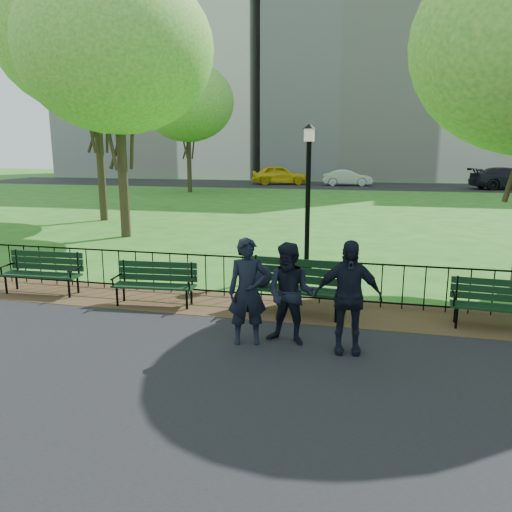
% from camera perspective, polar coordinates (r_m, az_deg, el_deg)
% --- Properties ---
extents(ground, '(120.00, 120.00, 0.00)m').
position_cam_1_polar(ground, '(8.33, 4.27, -9.45)').
color(ground, '#25681B').
extents(asphalt_path, '(60.00, 9.20, 0.01)m').
position_cam_1_polar(asphalt_path, '(5.37, -2.13, -22.55)').
color(asphalt_path, black).
rests_on(asphalt_path, ground).
extents(dirt_strip, '(60.00, 1.60, 0.01)m').
position_cam_1_polar(dirt_strip, '(9.72, 5.72, -6.17)').
color(dirt_strip, '#3A2C18').
rests_on(dirt_strip, ground).
extents(far_street, '(70.00, 9.00, 0.01)m').
position_cam_1_polar(far_street, '(42.77, 12.00, 7.85)').
color(far_street, black).
rests_on(far_street, ground).
extents(iron_fence, '(24.06, 0.06, 1.00)m').
position_cam_1_polar(iron_fence, '(10.05, 6.17, -2.66)').
color(iron_fence, black).
rests_on(iron_fence, ground).
extents(apartment_west, '(22.00, 15.00, 26.00)m').
position_cam_1_polar(apartment_west, '(61.10, -9.65, 21.41)').
color(apartment_west, silver).
rests_on(apartment_west, ground).
extents(apartment_mid, '(24.00, 15.00, 30.00)m').
position_cam_1_polar(apartment_mid, '(56.91, 15.38, 23.91)').
color(apartment_mid, '#BBB7AA').
rests_on(apartment_mid, ground).
extents(park_bench_main, '(2.01, 0.82, 1.11)m').
position_cam_1_polar(park_bench_main, '(9.38, 3.20, -2.65)').
color(park_bench_main, black).
rests_on(park_bench_main, ground).
extents(park_bench_left_a, '(1.67, 0.65, 0.93)m').
position_cam_1_polar(park_bench_left_a, '(10.11, -11.42, -2.57)').
color(park_bench_left_a, black).
rests_on(park_bench_left_a, ground).
extents(park_bench_left_b, '(1.73, 0.59, 0.97)m').
position_cam_1_polar(park_bench_left_b, '(11.64, -23.12, -1.26)').
color(park_bench_left_b, black).
rests_on(park_bench_left_b, ground).
extents(park_bench_right_a, '(1.66, 0.62, 0.92)m').
position_cam_1_polar(park_bench_right_a, '(9.56, 26.22, -4.49)').
color(park_bench_right_a, black).
rests_on(park_bench_right_a, ground).
extents(lamppost, '(0.33, 0.33, 3.65)m').
position_cam_1_polar(lamppost, '(12.50, 5.96, 7.19)').
color(lamppost, black).
rests_on(lamppost, ground).
extents(tree_near_w, '(6.45, 6.45, 8.99)m').
position_cam_1_polar(tree_near_w, '(18.32, -15.71, 21.76)').
color(tree_near_w, '#2D2116').
rests_on(tree_near_w, ground).
extents(tree_mid_w, '(7.90, 7.90, 11.02)m').
position_cam_1_polar(tree_mid_w, '(23.03, -18.22, 23.12)').
color(tree_mid_w, '#2D2116').
rests_on(tree_mid_w, ground).
extents(tree_far_w, '(6.39, 6.39, 8.91)m').
position_cam_1_polar(tree_far_w, '(36.15, -7.84, 17.06)').
color(tree_far_w, '#2D2116').
rests_on(tree_far_w, ground).
extents(person_left, '(0.71, 0.57, 1.70)m').
position_cam_1_polar(person_left, '(7.86, -0.96, -4.09)').
color(person_left, black).
rests_on(person_left, asphalt_path).
extents(person_mid, '(0.85, 0.54, 1.63)m').
position_cam_1_polar(person_mid, '(7.88, 3.92, -4.34)').
color(person_mid, black).
rests_on(person_mid, asphalt_path).
extents(person_right, '(1.07, 0.56, 1.74)m').
position_cam_1_polar(person_right, '(7.64, 10.45, -4.61)').
color(person_right, black).
rests_on(person_right, asphalt_path).
extents(taxi, '(5.15, 3.13, 1.64)m').
position_cam_1_polar(taxi, '(43.59, 2.71, 9.26)').
color(taxi, gold).
rests_on(taxi, far_street).
extents(sedan_silver, '(4.15, 1.82, 1.33)m').
position_cam_1_polar(sedan_silver, '(42.57, 10.40, 8.80)').
color(sedan_silver, '#AFB1B7').
rests_on(sedan_silver, far_street).
extents(sedan_dark, '(6.03, 3.55, 1.64)m').
position_cam_1_polar(sedan_dark, '(42.65, 26.90, 7.91)').
color(sedan_dark, black).
rests_on(sedan_dark, far_street).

